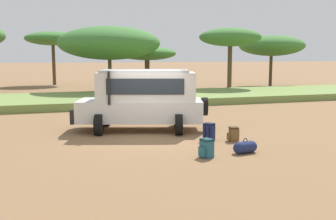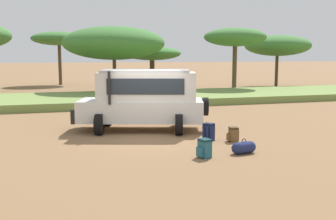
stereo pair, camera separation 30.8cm
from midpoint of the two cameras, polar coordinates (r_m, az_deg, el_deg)
ground_plane at (r=14.59m, az=-1.89°, el=-3.96°), size 320.00×320.00×0.00m
grass_bank at (r=25.57m, az=-8.40°, el=1.59°), size 120.00×7.00×0.44m
safari_vehicle at (r=15.76m, az=-3.01°, el=1.69°), size 5.46×3.61×2.44m
backpack_beside_front_wheel at (r=14.02m, az=10.05°, el=-3.53°), size 0.42×0.34×0.51m
backpack_cluster_center at (r=11.73m, az=6.05°, el=-5.58°), size 0.43×0.43×0.56m
backpack_near_rear_wheel at (r=14.02m, az=6.57°, el=-3.23°), size 0.47×0.47×0.63m
duffel_bag_low_black_case at (r=12.40m, az=11.64°, el=-5.36°), size 0.84×0.45×0.47m
acacia_tree_left_mid at (r=42.07m, az=-15.34°, el=9.92°), size 5.55×4.82×5.40m
acacia_tree_centre_back at (r=30.65m, az=-7.56°, el=9.59°), size 7.78×7.44×5.20m
acacia_tree_right_mid at (r=34.83m, az=-2.07°, el=8.17°), size 5.11×4.85×3.79m
acacia_tree_far_right at (r=32.31m, az=10.00°, el=10.31°), size 5.10×4.35×5.19m
acacia_tree_distant_right at (r=39.85m, az=15.82°, el=8.97°), size 6.29×6.35×4.95m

